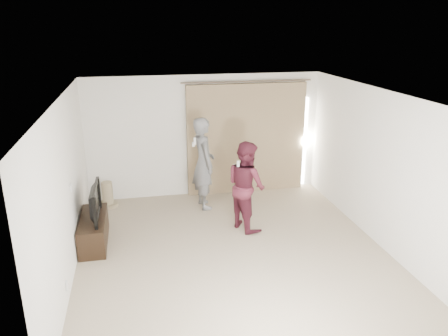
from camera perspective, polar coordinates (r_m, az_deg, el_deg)
The scene contains 10 objects.
floor at distance 7.34m, azimuth 1.23°, elevation -11.02°, with size 5.50×5.50×0.00m, color tan.
wall_back at distance 9.38m, azimuth -2.49°, elevation 4.21°, with size 5.00×0.04×2.60m, color white.
wall_left at distance 6.72m, azimuth -19.97°, elevation -2.86°, with size 0.04×5.50×2.60m.
ceiling at distance 6.47m, azimuth 1.39°, elevation 9.43°, with size 5.00×5.50×0.01m, color silver.
curtain at distance 9.52m, azimuth 3.04°, elevation 3.82°, with size 2.80×0.11×2.46m.
tv_console at distance 7.86m, azimuth -16.65°, elevation -7.81°, with size 0.43×1.24×0.48m, color black.
tv at distance 7.65m, azimuth -17.01°, elevation -4.31°, with size 0.97×0.13×0.56m, color black.
scratching_post at distance 9.29m, azimuth -14.94°, elevation -3.63°, with size 0.40×0.40×0.53m.
person_man at distance 8.74m, azimuth -2.69°, elevation 0.62°, with size 0.54×0.74×1.87m.
person_woman at distance 7.88m, azimuth 2.92°, elevation -2.29°, with size 0.87×0.97×1.64m.
Camera 1 is at (-1.45, -6.21, 3.63)m, focal length 35.00 mm.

